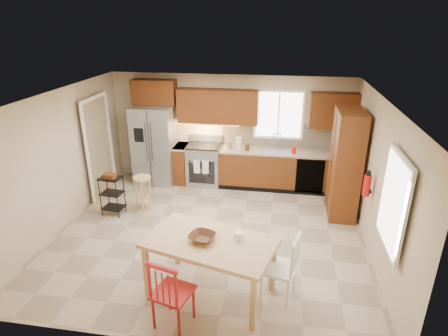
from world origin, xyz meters
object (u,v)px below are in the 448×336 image
table_jar (239,237)px  utility_cart (112,195)px  refrigerator (155,145)px  fire_extinguisher (367,185)px  pantry (345,164)px  dining_table (210,267)px  soap_bottle (294,149)px  table_bowl (202,240)px  bar_stool (143,194)px  range_stove (204,165)px  chair_white (279,267)px  chair_red (173,291)px

table_jar → utility_cart: bearing=146.1°
refrigerator → fire_extinguisher: 4.76m
pantry → dining_table: (-2.11, -2.71, -0.63)m
fire_extinguisher → soap_bottle: bearing=120.5°
soap_bottle → fire_extinguisher: fire_extinguisher is taller
table_bowl → soap_bottle: bearing=70.6°
refrigerator → bar_stool: (0.20, -1.43, -0.55)m
table_jar → pantry: bearing=56.4°
bar_stool → range_stove: bearing=65.2°
table_jar → soap_bottle: bearing=77.4°
soap_bottle → table_jar: (-0.78, -3.50, -0.10)m
pantry → utility_cart: 4.58m
utility_cart → table_jar: bearing=-27.9°
range_stove → bar_stool: (-0.95, -1.49, -0.10)m
fire_extinguisher → table_jar: (-1.93, -1.55, -0.21)m
pantry → chair_white: pantry is taller
soap_bottle → table_bowl: soap_bottle is taller
fire_extinguisher → range_stove: bearing=147.4°
fire_extinguisher → dining_table: size_ratio=0.21×
refrigerator → pantry: size_ratio=0.87×
fire_extinguisher → dining_table: 2.92m
fire_extinguisher → table_bowl: (-2.42, -1.66, -0.24)m
dining_table → utility_cart: bearing=155.4°
range_stove → chair_red: size_ratio=0.90×
refrigerator → table_jar: refrigerator is taller
refrigerator → utility_cart: bearing=-101.3°
soap_bottle → table_jar: bearing=-102.6°
chair_white → table_bowl: (-1.06, -0.05, 0.35)m
refrigerator → soap_bottle: refrigerator is taller
range_stove → table_bowl: size_ratio=2.61×
dining_table → utility_cart: size_ratio=2.12×
range_stove → chair_red: bearing=-83.2°
table_jar → fire_extinguisher: bearing=38.8°
bar_stool → pantry: bearing=15.0°
pantry → dining_table: size_ratio=1.21×
dining_table → table_bowl: table_bowl is taller
soap_bottle → dining_table: bearing=-107.8°
pantry → fire_extinguisher: 1.07m
soap_bottle → fire_extinguisher: (1.15, -1.95, 0.10)m
range_stove → chair_white: (1.82, -3.65, 0.05)m
pantry → fire_extinguisher: size_ratio=5.83×
dining_table → pantry: bearing=67.1°
table_bowl → bar_stool: size_ratio=0.48×
bar_stool → fire_extinguisher: bearing=0.2°
dining_table → table_bowl: size_ratio=4.94×
table_bowl → table_jar: bearing=12.5°
chair_white → table_bowl: bearing=107.7°
table_bowl → bar_stool: (-1.71, 2.20, -0.49)m
soap_bottle → chair_red: size_ratio=0.19×
chair_red → utility_cart: 3.29m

